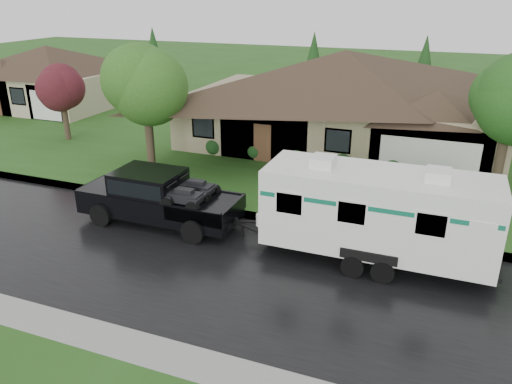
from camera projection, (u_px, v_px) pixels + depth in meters
ground at (211, 237)px, 19.50m from camera, size 140.00×140.00×0.00m
road at (187, 260)px, 17.77m from camera, size 140.00×8.00×0.01m
curb at (234, 213)px, 21.42m from camera, size 140.00×0.50×0.15m
lawn at (312, 137)px, 32.43m from camera, size 140.00×26.00×0.15m
house_main at (348, 88)px, 29.34m from camera, size 19.44×10.80×6.90m
house_far at (50, 72)px, 39.39m from camera, size 10.80×8.64×5.80m
tree_left_green at (145, 82)px, 24.89m from camera, size 3.95×3.95×6.53m
tree_red at (61, 90)px, 30.58m from camera, size 2.73×2.73×4.53m
tree_right_green at (512, 97)px, 21.71m from camera, size 3.91×3.91×6.48m
shrub_row at (321, 158)px, 26.62m from camera, size 13.60×1.00×1.00m
pickup_truck at (156, 196)px, 20.29m from camera, size 6.63×2.52×2.21m
travel_trailer at (378, 211)px, 17.04m from camera, size 8.18×2.87×3.67m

